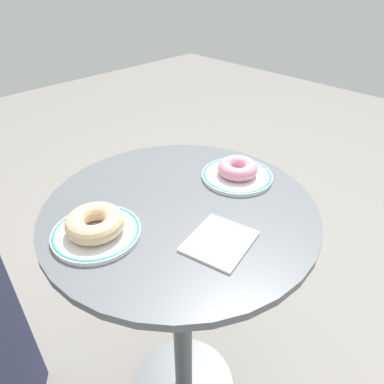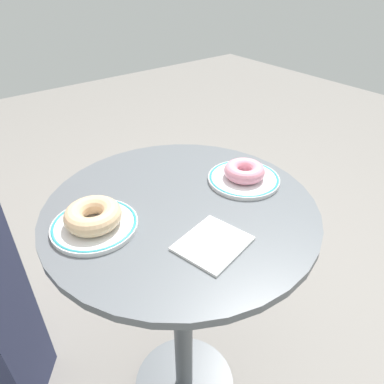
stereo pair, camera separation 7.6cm
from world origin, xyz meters
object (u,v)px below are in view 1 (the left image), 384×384
paper_napkin (220,242)px  plate_left (96,233)px  donut_pink_frosted (238,168)px  donut_glazed (95,223)px  cafe_table (182,284)px  plate_right (237,176)px

paper_napkin → plate_left: bearing=129.7°
plate_left → donut_pink_frosted: size_ratio=1.78×
donut_glazed → paper_napkin: donut_glazed is taller
plate_left → paper_napkin: 0.25m
cafe_table → paper_napkin: (-0.03, -0.14, 0.26)m
paper_napkin → plate_right: bearing=31.3°
plate_left → donut_glazed: size_ratio=1.53×
paper_napkin → donut_pink_frosted: bearing=31.3°
donut_pink_frosted → donut_glazed: bearing=170.9°
plate_left → paper_napkin: plate_left is taller
plate_right → paper_napkin: size_ratio=1.35×
cafe_table → plate_right: plate_right is taller
cafe_table → donut_pink_frosted: donut_pink_frosted is taller
plate_left → paper_napkin: size_ratio=1.36×
plate_right → donut_glazed: 0.38m
cafe_table → donut_glazed: bearing=166.2°
cafe_table → plate_left: 0.32m
plate_left → donut_pink_frosted: donut_pink_frosted is taller
plate_right → paper_napkin: 0.25m
plate_right → plate_left: bearing=170.8°
plate_left → cafe_table: bearing=-13.9°
cafe_table → donut_glazed: donut_glazed is taller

